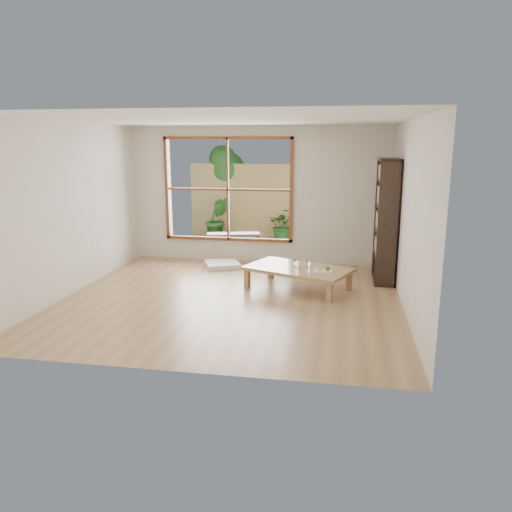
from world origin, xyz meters
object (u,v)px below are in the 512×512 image
(food_tray, at_px, (324,271))
(garden_bench, at_px, (233,236))
(low_table, at_px, (298,270))
(bookshelf, at_px, (386,221))

(food_tray, bearing_deg, garden_bench, 128.63)
(low_table, xyz_separation_m, garden_bench, (-1.64, 2.64, 0.01))
(low_table, xyz_separation_m, bookshelf, (1.38, 0.77, 0.71))
(food_tray, height_order, garden_bench, food_tray)
(bookshelf, xyz_separation_m, food_tray, (-0.96, -0.98, -0.65))
(bookshelf, relative_size, food_tray, 7.09)
(low_table, relative_size, food_tray, 6.34)
(low_table, height_order, bookshelf, bookshelf)
(garden_bench, bearing_deg, bookshelf, -46.51)
(garden_bench, bearing_deg, low_table, -72.99)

